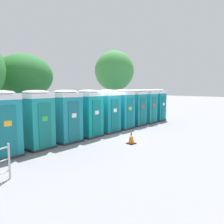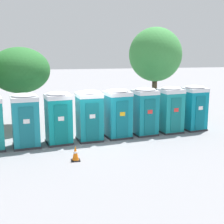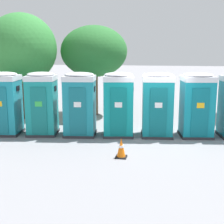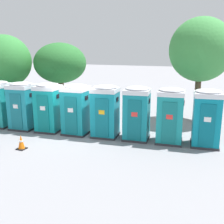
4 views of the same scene
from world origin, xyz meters
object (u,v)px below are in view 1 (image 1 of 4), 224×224
(portapotty_2, at_px, (66,116))
(portapotty_3, at_px, (89,113))
(portapotty_4, at_px, (108,111))
(portapotty_5, at_px, (123,109))
(portapotty_7, at_px, (147,106))
(street_tree_0, at_px, (24,77))
(portapotty_8, at_px, (157,105))
(portapotty_6, at_px, (136,107))
(portapotty_0, at_px, (0,124))
(street_tree_2, at_px, (114,71))
(portapotty_1, at_px, (37,119))
(traffic_cone, at_px, (131,137))

(portapotty_2, xyz_separation_m, portapotty_3, (1.53, 0.22, 0.00))
(portapotty_4, relative_size, portapotty_5, 1.00)
(portapotty_7, distance_m, street_tree_0, 8.83)
(portapotty_8, bearing_deg, portapotty_6, -172.57)
(portapotty_0, distance_m, portapotty_3, 4.62)
(street_tree_0, height_order, street_tree_2, street_tree_2)
(portapotty_4, xyz_separation_m, street_tree_0, (-3.44, 3.72, 2.03))
(portapotty_3, xyz_separation_m, portapotty_4, (1.53, 0.19, -0.00))
(portapotty_0, bearing_deg, portapotty_1, 8.99)
(portapotty_7, xyz_separation_m, traffic_cone, (-5.60, -3.45, -0.97))
(street_tree_2, bearing_deg, traffic_cone, -128.78)
(portapotty_5, distance_m, portapotty_6, 1.54)
(portapotty_0, relative_size, street_tree_2, 0.43)
(portapotty_5, relative_size, traffic_cone, 3.97)
(portapotty_0, relative_size, portapotty_7, 1.00)
(portapotty_1, bearing_deg, portapotty_8, 7.47)
(portapotty_0, distance_m, portapotty_6, 9.25)
(portapotty_2, bearing_deg, traffic_cone, -49.78)
(portapotty_8, xyz_separation_m, street_tree_2, (-0.87, 4.11, 2.88))
(traffic_cone, bearing_deg, portapotty_5, 50.27)
(portapotty_2, height_order, portapotty_5, same)
(portapotty_3, xyz_separation_m, portapotty_5, (3.05, 0.42, -0.00))
(portapotty_1, xyz_separation_m, portapotty_3, (3.06, 0.36, -0.00))
(portapotty_4, height_order, portapotty_5, same)
(portapotty_2, bearing_deg, portapotty_4, 7.68)
(portapotty_0, height_order, portapotty_4, same)
(portapotty_8, bearing_deg, street_tree_0, 163.25)
(portapotty_2, relative_size, portapotty_4, 1.00)
(portapotty_5, relative_size, street_tree_2, 0.43)
(portapotty_0, xyz_separation_m, street_tree_2, (11.35, 5.76, 2.88))
(portapotty_2, relative_size, street_tree_0, 0.55)
(portapotty_0, xyz_separation_m, portapotty_8, (12.22, 1.64, 0.00))
(portapotty_0, height_order, portapotty_7, same)
(portapotty_5, height_order, traffic_cone, portapotty_5)
(portapotty_8, relative_size, street_tree_2, 0.43)
(portapotty_8, xyz_separation_m, street_tree_0, (-9.55, 2.87, 2.03))
(portapotty_6, height_order, street_tree_2, street_tree_2)
(portapotty_6, distance_m, traffic_cone, 5.31)
(portapotty_2, height_order, portapotty_4, same)
(portapotty_7, distance_m, portapotty_8, 1.54)
(portapotty_1, xyz_separation_m, portapotty_7, (9.17, 1.18, -0.00))
(portapotty_3, distance_m, portapotty_4, 1.54)
(portapotty_3, xyz_separation_m, traffic_cone, (0.51, -2.63, -0.97))
(portapotty_5, xyz_separation_m, portapotty_7, (3.06, 0.40, 0.00))
(portapotty_3, relative_size, portapotty_5, 1.00)
(portapotty_1, relative_size, portapotty_7, 1.00)
(portapotty_4, bearing_deg, portapotty_7, 7.79)
(portapotty_3, xyz_separation_m, street_tree_0, (-1.91, 3.92, 2.03))
(portapotty_5, distance_m, street_tree_0, 6.40)
(portapotty_4, relative_size, portapotty_6, 1.00)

